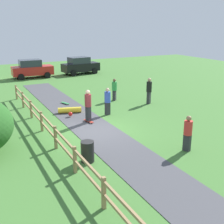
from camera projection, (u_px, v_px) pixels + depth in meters
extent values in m
plane|color=#427533|center=(96.00, 131.00, 15.75)|extent=(60.00, 60.00, 0.00)
cube|color=#47474C|center=(96.00, 130.00, 15.75)|extent=(2.40, 28.00, 0.02)
cube|color=#997A51|center=(104.00, 193.00, 8.98)|extent=(0.12, 0.12, 1.10)
cube|color=#997A51|center=(75.00, 160.00, 11.17)|extent=(0.12, 0.12, 1.10)
cube|color=#997A51|center=(55.00, 137.00, 13.36)|extent=(0.12, 0.12, 1.10)
cube|color=#997A51|center=(42.00, 121.00, 15.55)|extent=(0.12, 0.12, 1.10)
cube|color=#997A51|center=(31.00, 109.00, 17.73)|extent=(0.12, 0.12, 1.10)
cube|color=#997A51|center=(23.00, 100.00, 19.92)|extent=(0.12, 0.12, 1.10)
cube|color=#997A51|center=(16.00, 92.00, 22.11)|extent=(0.12, 0.12, 1.10)
cube|color=#997A51|center=(48.00, 130.00, 14.47)|extent=(0.08, 18.00, 0.09)
cube|color=#997A51|center=(47.00, 121.00, 14.34)|extent=(0.08, 18.00, 0.09)
cylinder|color=black|center=(88.00, 152.00, 12.12)|extent=(0.56, 0.56, 0.90)
cube|color=#B23326|center=(88.00, 121.00, 17.03)|extent=(0.37, 0.82, 0.02)
cylinder|color=silver|center=(85.00, 121.00, 17.20)|extent=(0.04, 0.07, 0.06)
cylinder|color=silver|center=(87.00, 120.00, 17.29)|extent=(0.04, 0.07, 0.06)
cylinder|color=silver|center=(90.00, 123.00, 16.79)|extent=(0.04, 0.07, 0.06)
cylinder|color=silver|center=(92.00, 123.00, 16.88)|extent=(0.04, 0.07, 0.06)
cube|color=#2D2D33|center=(88.00, 114.00, 16.90)|extent=(0.27, 0.36, 0.87)
cylinder|color=maroon|center=(88.00, 100.00, 16.66)|extent=(0.46, 0.46, 0.72)
sphere|color=beige|center=(88.00, 92.00, 16.52)|extent=(0.26, 0.26, 0.26)
cylinder|color=yellow|center=(70.00, 110.00, 18.79)|extent=(1.54, 0.77, 0.36)
sphere|color=red|center=(70.00, 114.00, 17.98)|extent=(0.26, 0.26, 0.26)
cube|color=#338C4C|center=(65.00, 103.00, 20.87)|extent=(0.47, 0.82, 0.02)
cylinder|color=silver|center=(62.00, 103.00, 21.01)|extent=(0.05, 0.07, 0.06)
cylinder|color=silver|center=(64.00, 103.00, 21.12)|extent=(0.05, 0.07, 0.06)
cylinder|color=silver|center=(67.00, 104.00, 20.65)|extent=(0.05, 0.07, 0.06)
cylinder|color=silver|center=(69.00, 104.00, 20.76)|extent=(0.05, 0.07, 0.06)
cube|color=#2D2D33|center=(187.00, 143.00, 13.17)|extent=(0.30, 0.37, 0.78)
cylinder|color=red|center=(188.00, 128.00, 12.96)|extent=(0.49, 0.49, 0.65)
sphere|color=#9E704C|center=(189.00, 118.00, 12.83)|extent=(0.23, 0.23, 0.23)
cube|color=#2D2D33|center=(114.00, 95.00, 21.83)|extent=(0.37, 0.37, 0.77)
cylinder|color=green|center=(114.00, 86.00, 21.62)|extent=(0.54, 0.54, 0.64)
sphere|color=brown|center=(114.00, 80.00, 21.49)|extent=(0.23, 0.23, 0.23)
cube|color=#2D2D33|center=(149.00, 98.00, 20.91)|extent=(0.38, 0.34, 0.88)
cylinder|color=black|center=(149.00, 87.00, 20.68)|extent=(0.52, 0.52, 0.73)
sphere|color=tan|center=(149.00, 80.00, 20.53)|extent=(0.26, 0.26, 0.26)
cube|color=#2D2D33|center=(108.00, 109.00, 18.38)|extent=(0.36, 0.28, 0.81)
cylinder|color=blue|center=(108.00, 97.00, 18.16)|extent=(0.47, 0.47, 0.68)
sphere|color=beige|center=(107.00, 90.00, 18.03)|extent=(0.24, 0.24, 0.24)
cube|color=black|center=(81.00, 67.00, 33.24)|extent=(4.36, 2.16, 0.90)
cube|color=#2D333D|center=(79.00, 60.00, 32.90)|extent=(2.36, 1.79, 0.70)
cylinder|color=black|center=(87.00, 69.00, 34.78)|extent=(0.66, 0.31, 0.64)
cylinder|color=black|center=(95.00, 71.00, 33.38)|extent=(0.66, 0.31, 0.64)
cylinder|color=black|center=(67.00, 71.00, 33.36)|extent=(0.66, 0.31, 0.64)
cylinder|color=black|center=(74.00, 73.00, 31.96)|extent=(0.66, 0.31, 0.64)
cube|color=red|center=(33.00, 71.00, 30.85)|extent=(4.25, 1.82, 0.90)
cube|color=#2D333D|center=(30.00, 63.00, 30.54)|extent=(2.24, 1.62, 0.70)
cylinder|color=black|center=(44.00, 73.00, 32.30)|extent=(0.65, 0.26, 0.64)
cylinder|color=black|center=(47.00, 75.00, 30.78)|extent=(0.65, 0.26, 0.64)
cylinder|color=black|center=(19.00, 74.00, 31.19)|extent=(0.65, 0.26, 0.64)
cylinder|color=black|center=(21.00, 77.00, 29.67)|extent=(0.65, 0.26, 0.64)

